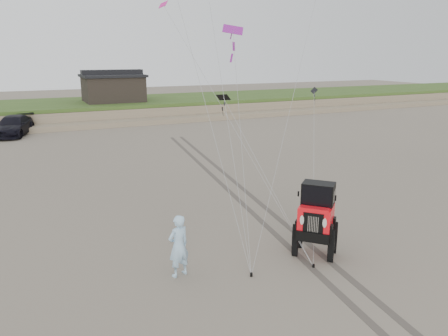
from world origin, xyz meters
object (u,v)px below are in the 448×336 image
at_px(jeep, 316,227).
at_px(man, 179,246).
at_px(truck_c, 13,126).
at_px(cabin, 113,87).

xyz_separation_m(jeep, man, (-4.66, 0.64, -0.02)).
distance_m(truck_c, jeep, 30.87).
xyz_separation_m(truck_c, jeep, (9.06, -29.51, 0.19)).
height_order(truck_c, jeep, jeep).
relative_size(jeep, man, 2.74).
bearing_deg(truck_c, jeep, -55.50).
relative_size(cabin, truck_c, 1.13).
height_order(jeep, man, jeep).
bearing_deg(man, cabin, -115.22).
distance_m(cabin, truck_c, 12.75).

